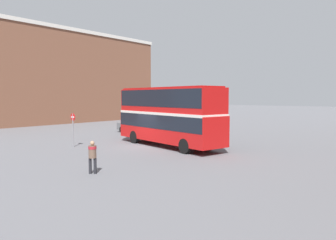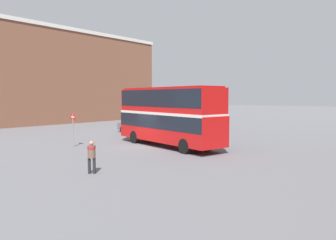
# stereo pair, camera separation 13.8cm
# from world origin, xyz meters

# --- Properties ---
(ground_plane) EXTENTS (240.00, 240.00, 0.00)m
(ground_plane) POSITION_xyz_m (0.00, 0.00, 0.00)
(ground_plane) COLOR slate
(building_row_left) EXTENTS (11.06, 39.52, 13.68)m
(building_row_left) POSITION_xyz_m (-28.55, 6.19, 6.85)
(building_row_left) COLOR brown
(building_row_left) RESTS_ON ground_plane
(double_decker_bus) EXTENTS (10.60, 4.62, 4.57)m
(double_decker_bus) POSITION_xyz_m (1.37, 1.32, 2.63)
(double_decker_bus) COLOR red
(double_decker_bus) RESTS_ON ground_plane
(pedestrian_foreground) EXTENTS (0.57, 0.57, 1.66)m
(pedestrian_foreground) POSITION_xyz_m (4.29, -8.05, 1.02)
(pedestrian_foreground) COLOR #232328
(pedestrian_foreground) RESTS_ON ground_plane
(parked_car_kerb_near) EXTENTS (4.84, 2.64, 1.47)m
(parked_car_kerb_near) POSITION_xyz_m (-7.36, 6.23, 0.75)
(parked_car_kerb_near) COLOR slate
(parked_car_kerb_near) RESTS_ON ground_plane
(parked_car_kerb_far) EXTENTS (4.09, 1.79, 1.69)m
(parked_car_kerb_far) POSITION_xyz_m (-7.28, 16.96, 0.84)
(parked_car_kerb_far) COLOR black
(parked_car_kerb_far) RESTS_ON ground_plane
(no_entry_sign) EXTENTS (0.57, 0.08, 2.59)m
(no_entry_sign) POSITION_xyz_m (-4.01, -3.58, 1.70)
(no_entry_sign) COLOR gray
(no_entry_sign) RESTS_ON ground_plane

